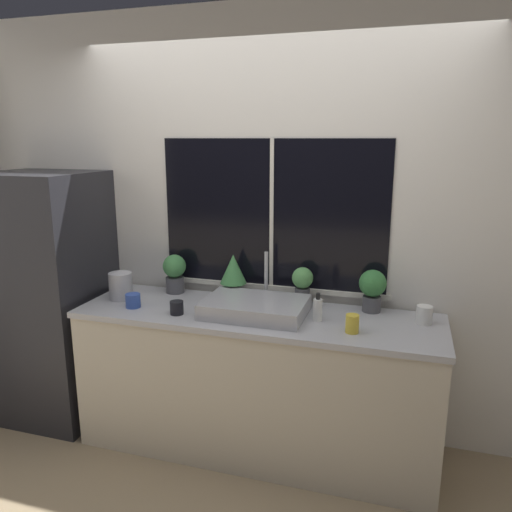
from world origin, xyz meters
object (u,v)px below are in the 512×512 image
object	(u,v)px
potted_plant_far_left	(175,272)
mug_yellow	(352,324)
potted_plant_center_right	(302,283)
mug_blue	(133,301)
potted_plant_center_left	(233,273)
kettle	(121,285)
sink	(255,307)
refrigerator	(50,297)
mug_white	(424,315)
potted_plant_far_right	(372,288)
soap_bottle	(318,309)
mug_black	(177,308)

from	to	relation	value
potted_plant_far_left	mug_yellow	bearing A→B (deg)	-16.94
potted_plant_center_right	mug_blue	world-z (taller)	potted_plant_center_right
potted_plant_center_left	kettle	world-z (taller)	potted_plant_center_left
mug_blue	potted_plant_center_left	bearing A→B (deg)	33.72
sink	mug_yellow	bearing A→B (deg)	-11.59
refrigerator	mug_white	xyz separation A→B (m)	(2.44, 0.09, 0.10)
potted_plant_far_right	mug_white	world-z (taller)	potted_plant_far_right
soap_bottle	mug_yellow	xyz separation A→B (m)	(0.21, -0.13, -0.02)
mug_black	mug_blue	size ratio (longest dim) A/B	0.88
refrigerator	potted_plant_center_right	size ratio (longest dim) A/B	7.06
potted_plant_far_right	mug_white	distance (m)	0.34
refrigerator	soap_bottle	distance (m)	1.86
mug_white	mug_blue	world-z (taller)	mug_white
potted_plant_far_left	potted_plant_far_right	bearing A→B (deg)	0.00
sink	mug_black	world-z (taller)	sink
potted_plant_center_right	kettle	bearing A→B (deg)	-168.63
potted_plant_far_left	potted_plant_far_right	size ratio (longest dim) A/B	1.01
sink	potted_plant_far_left	bearing A→B (deg)	158.47
mug_blue	mug_yellow	xyz separation A→B (m)	(1.33, -0.02, 0.01)
potted_plant_far_left	potted_plant_center_left	xyz separation A→B (m)	(0.42, 0.00, 0.02)
potted_plant_center_left	mug_yellow	world-z (taller)	potted_plant_center_left
mug_white	mug_blue	bearing A→B (deg)	-172.22
potted_plant_center_right	potted_plant_far_right	distance (m)	0.42
refrigerator	potted_plant_far_left	size ratio (longest dim) A/B	6.52
refrigerator	potted_plant_far_right	world-z (taller)	refrigerator
potted_plant_far_left	mug_blue	distance (m)	0.38
mug_black	refrigerator	bearing A→B (deg)	170.39
mug_blue	mug_yellow	distance (m)	1.33
mug_white	mug_black	distance (m)	1.42
mug_white	mug_yellow	world-z (taller)	mug_white
potted_plant_center_left	soap_bottle	bearing A→B (deg)	-22.45
soap_bottle	mug_blue	size ratio (longest dim) A/B	1.79
mug_black	mug_yellow	size ratio (longest dim) A/B	0.80
refrigerator	mug_white	bearing A→B (deg)	2.10
mug_black	mug_white	bearing A→B (deg)	10.84
sink	mug_white	xyz separation A→B (m)	(0.95, 0.13, 0.01)
potted_plant_far_right	refrigerator	bearing A→B (deg)	-174.41
potted_plant_center_left	soap_bottle	size ratio (longest dim) A/B	1.78
potted_plant_center_left	potted_plant_center_right	world-z (taller)	potted_plant_center_left
refrigerator	potted_plant_center_left	size ratio (longest dim) A/B	5.85
soap_bottle	kettle	xyz separation A→B (m)	(-1.28, 0.02, 0.03)
sink	mug_black	xyz separation A→B (m)	(-0.44, -0.13, -0.01)
potted_plant_far_left	potted_plant_far_right	world-z (taller)	potted_plant_far_left
sink	mug_black	distance (m)	0.46
mug_blue	potted_plant_far_right	bearing A→B (deg)	14.09
refrigerator	potted_plant_center_left	xyz separation A→B (m)	(1.26, 0.21, 0.21)
potted_plant_center_right	potted_plant_far_right	world-z (taller)	potted_plant_far_right
mug_yellow	potted_plant_center_right	bearing A→B (deg)	133.32
refrigerator	mug_black	size ratio (longest dim) A/B	21.17
refrigerator	mug_yellow	distance (m)	2.08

